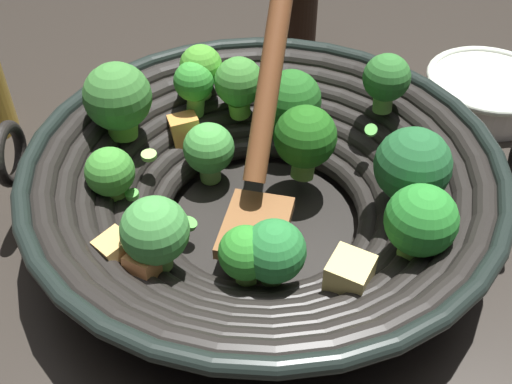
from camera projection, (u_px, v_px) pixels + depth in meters
name	position (u px, v px, depth m)	size (l,w,h in m)	color
ground_plane	(263.00, 228.00, 0.54)	(4.00, 4.00, 0.00)	#28231E
wok	(263.00, 179.00, 0.50)	(0.38, 0.42, 0.27)	black
prep_bowl	(487.00, 91.00, 0.66)	(0.13, 0.13, 0.04)	silver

